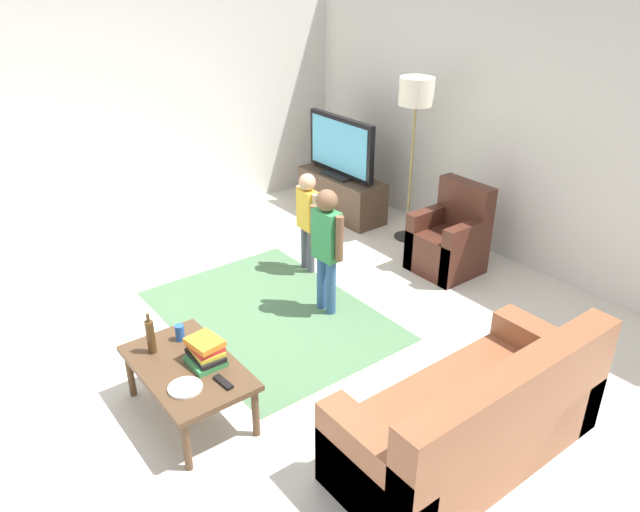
% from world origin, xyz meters
% --- Properties ---
extents(ground, '(7.80, 7.80, 0.00)m').
position_xyz_m(ground, '(0.00, 0.00, 0.00)').
color(ground, beige).
extents(wall_back, '(6.00, 0.12, 2.70)m').
position_xyz_m(wall_back, '(0.00, 3.00, 1.35)').
color(wall_back, silver).
rests_on(wall_back, ground).
extents(wall_left, '(0.12, 6.00, 2.70)m').
position_xyz_m(wall_left, '(-3.00, 0.00, 1.35)').
color(wall_left, silver).
rests_on(wall_left, ground).
extents(area_rug, '(2.20, 1.60, 0.01)m').
position_xyz_m(area_rug, '(-0.36, 0.32, 0.00)').
color(area_rug, '#4C724C').
rests_on(area_rug, ground).
extents(tv_stand, '(1.20, 0.44, 0.50)m').
position_xyz_m(tv_stand, '(-1.79, 2.30, 0.24)').
color(tv_stand, '#4C3828').
rests_on(tv_stand, ground).
extents(tv, '(1.10, 0.28, 0.71)m').
position_xyz_m(tv, '(-1.79, 2.28, 0.85)').
color(tv, black).
rests_on(tv, tv_stand).
extents(couch, '(0.80, 1.80, 0.86)m').
position_xyz_m(couch, '(1.87, 0.40, 0.29)').
color(couch, brown).
rests_on(couch, ground).
extents(armchair, '(0.60, 0.60, 0.90)m').
position_xyz_m(armchair, '(0.00, 2.26, 0.30)').
color(armchair, '#472319').
rests_on(armchair, ground).
extents(floor_lamp, '(0.36, 0.36, 1.78)m').
position_xyz_m(floor_lamp, '(-0.80, 2.45, 1.54)').
color(floor_lamp, '#262626').
rests_on(floor_lamp, ground).
extents(child_near_tv, '(0.34, 0.17, 1.03)m').
position_xyz_m(child_near_tv, '(-0.85, 1.10, 0.62)').
color(child_near_tv, '#4C4C59').
rests_on(child_near_tv, ground).
extents(child_center, '(0.39, 0.19, 1.16)m').
position_xyz_m(child_center, '(-0.13, 0.77, 0.70)').
color(child_center, '#33598C').
rests_on(child_center, ground).
extents(coffee_table, '(1.00, 0.60, 0.42)m').
position_xyz_m(coffee_table, '(0.39, -0.83, 0.37)').
color(coffee_table, '#513823').
rests_on(coffee_table, ground).
extents(book_stack, '(0.28, 0.24, 0.17)m').
position_xyz_m(book_stack, '(0.44, -0.71, 0.50)').
color(book_stack, '#388C4C').
rests_on(book_stack, coffee_table).
extents(bottle, '(0.06, 0.06, 0.31)m').
position_xyz_m(bottle, '(0.11, -0.95, 0.55)').
color(bottle, '#4C3319').
rests_on(bottle, coffee_table).
extents(tv_remote, '(0.17, 0.06, 0.02)m').
position_xyz_m(tv_remote, '(0.71, -0.73, 0.43)').
color(tv_remote, black).
rests_on(tv_remote, coffee_table).
extents(soda_can, '(0.07, 0.07, 0.12)m').
position_xyz_m(soda_can, '(0.09, -0.73, 0.48)').
color(soda_can, '#2659B2').
rests_on(soda_can, coffee_table).
extents(plate, '(0.22, 0.22, 0.02)m').
position_xyz_m(plate, '(0.61, -0.95, 0.43)').
color(plate, white).
rests_on(plate, coffee_table).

